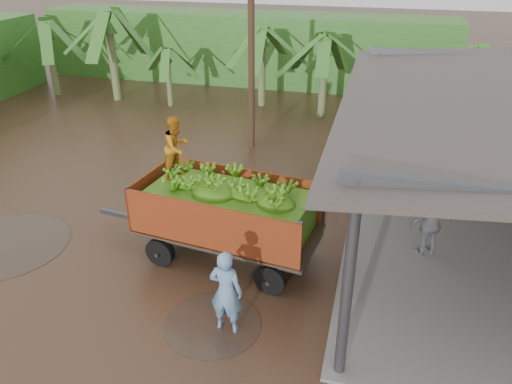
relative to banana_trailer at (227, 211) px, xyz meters
The scene contains 7 objects.
ground 2.66m from the banana_trailer, 164.05° to the left, with size 100.00×100.00×0.00m, color black.
hedge_north 17.17m from the banana_trailer, 104.22° to the left, with size 22.00×3.00×3.60m, color #2D661E.
banana_trailer is the anchor object (origin of this frame).
man_blue 2.59m from the banana_trailer, 73.38° to the right, with size 0.69×0.45×1.88m, color #668DBA.
man_grey 4.99m from the banana_trailer, 14.97° to the left, with size 1.12×0.46×1.91m, color slate.
utility_pole 8.07m from the banana_trailer, 100.44° to the left, with size 1.20×0.24×8.52m.
banana_plants 10.76m from the banana_trailer, 140.14° to the left, with size 24.47×20.29×4.28m.
Camera 1 is at (5.48, -10.55, 7.22)m, focal length 35.00 mm.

